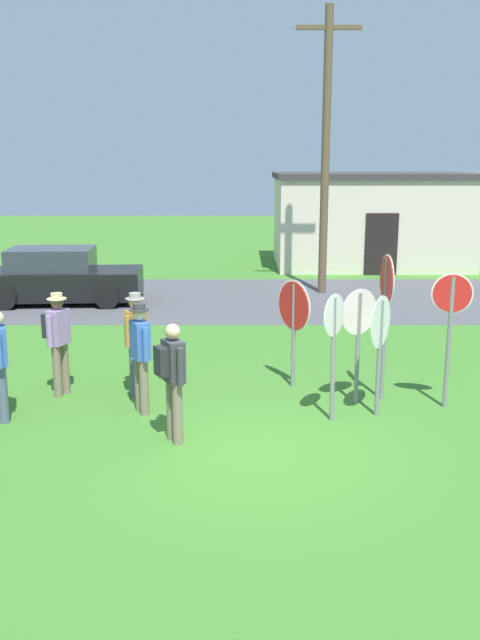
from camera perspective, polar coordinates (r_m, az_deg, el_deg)
name	(u,v)px	position (r m, az deg, el deg)	size (l,w,h in m)	color
ground_plane	(255,452)	(9.43, 1.28, -10.88)	(80.00, 80.00, 0.00)	#3D7528
street_asphalt	(249,298)	(19.46, 0.75, 1.80)	(60.00, 6.40, 0.01)	#4C4C51
building_background	(373,220)	(25.96, 11.01, 8.20)	(7.03, 4.69, 3.38)	beige
utility_pole	(329,148)	(20.16, 7.41, 13.98)	(1.80, 0.24, 7.96)	brown
parked_car_on_street	(63,278)	(19.45, -14.52, 3.42)	(4.40, 2.21, 1.51)	black
stop_sign_leaning_right	(297,315)	(11.69, 4.74, 0.41)	(0.49, 0.76, 1.88)	slate
stop_sign_leaning_left	(362,327)	(10.97, 10.08, -0.57)	(0.62, 0.42, 1.89)	slate
stop_sign_nearest	(454,319)	(11.11, 17.36, 0.06)	(0.62, 0.13, 2.16)	slate
stop_sign_rear_right	(389,301)	(11.19, 12.29, 1.57)	(0.08, 0.81, 2.40)	slate
stop_sign_low_front	(383,335)	(10.51, 11.81, -1.26)	(0.43, 0.69, 1.88)	slate
stop_sign_rear_left	(337,337)	(10.19, 8.03, -1.40)	(0.38, 0.53, 1.95)	slate
person_holding_notes	(4,359)	(10.79, -19.06, -3.12)	(0.33, 0.54, 1.69)	#4C5670
person_near_signs	(175,374)	(9.45, -5.41, -4.52)	(0.46, 0.51, 1.69)	#7A6B56
person_on_left	(140,338)	(11.43, -8.36, -1.46)	(0.35, 0.53, 1.74)	#4C5670
person_in_dark_shirt	(61,336)	(11.68, -14.65, -1.31)	(0.44, 0.54, 1.74)	#7A6B56
person_in_blue	(144,352)	(10.60, -8.01, -2.61)	(0.36, 0.51, 1.74)	#7A6B56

